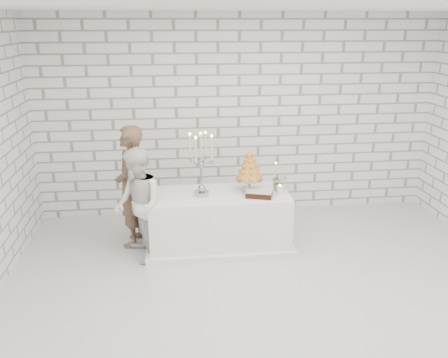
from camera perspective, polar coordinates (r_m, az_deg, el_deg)
ground at (r=5.33m, az=5.62°, el=-13.93°), size 6.00×5.00×0.01m
ceiling at (r=4.49m, az=6.90°, el=20.27°), size 6.00×5.00×0.01m
wall_back at (r=7.08m, az=1.80°, el=7.59°), size 6.00×0.01×3.00m
wall_front at (r=2.54m, az=18.91°, el=-15.15°), size 6.00×0.01×3.00m
cake_table at (r=6.18m, az=-0.60°, el=-5.05°), size 1.80×0.80×0.75m
groom at (r=6.24m, az=-11.31°, el=-0.90°), size 0.48×0.65×1.62m
bride at (r=5.84m, az=-10.48°, el=-3.20°), size 0.72×0.82×1.44m
candelabra at (r=5.86m, az=-2.81°, el=1.80°), size 0.42×0.42×0.83m
croquembouche at (r=6.05m, az=3.09°, el=1.00°), size 0.45×0.45×0.55m
chocolate_cake at (r=5.95m, az=4.32°, el=-1.76°), size 0.38×0.32×0.08m
pillar_candle at (r=6.03m, az=6.81°, el=-1.37°), size 0.09×0.09×0.12m
extra_taper at (r=6.29m, az=6.31°, el=0.48°), size 0.08×0.08×0.32m
flowers at (r=6.16m, az=6.69°, el=-0.39°), size 0.25×0.23×0.23m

